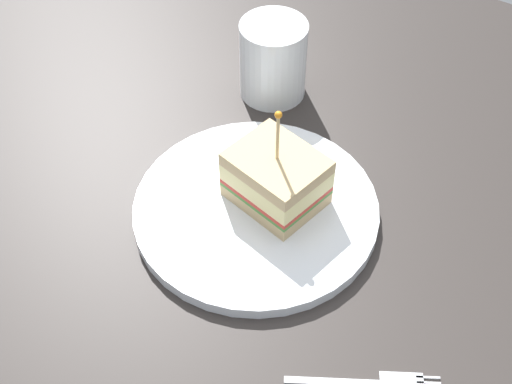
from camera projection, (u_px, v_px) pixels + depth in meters
ground_plane at (256, 220)px, 70.67cm from camera, size 98.64×98.64×2.00cm
plate at (256, 210)px, 69.44cm from camera, size 24.18×24.18×1.27cm
sandwich_half_center at (276, 178)px, 67.49cm from camera, size 9.85×8.59×11.40cm
drink_glass at (273, 62)px, 79.21cm from camera, size 7.59×7.59×9.15cm
fork at (381, 383)px, 57.66cm from camera, size 11.75×7.42×0.35cm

